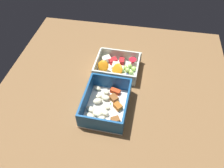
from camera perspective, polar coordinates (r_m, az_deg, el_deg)
name	(u,v)px	position (r cm, az deg, el deg)	size (l,w,h in cm)	color
table_surface	(114,92)	(77.52, 0.47, -2.15)	(80.00, 80.00, 2.00)	brown
pasta_container	(106,104)	(70.64, -1.65, -5.19)	(17.83, 14.14, 6.20)	white
fruit_bowl	(117,67)	(82.38, 1.37, 4.39)	(13.54, 15.89, 5.36)	silver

